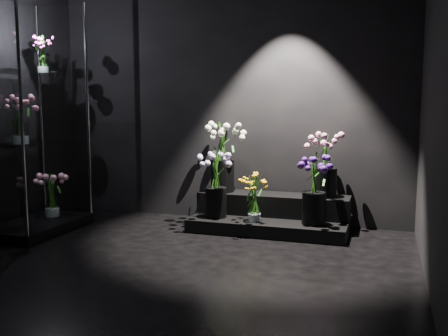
% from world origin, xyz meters
% --- Properties ---
extents(floor, '(4.00, 4.00, 0.00)m').
position_xyz_m(floor, '(0.00, 0.00, 0.00)').
color(floor, black).
rests_on(floor, ground).
extents(wall_back, '(4.00, 0.00, 4.00)m').
position_xyz_m(wall_back, '(0.00, 2.00, 1.40)').
color(wall_back, black).
rests_on(wall_back, floor).
extents(wall_right, '(0.00, 4.00, 4.00)m').
position_xyz_m(wall_right, '(2.00, 0.00, 1.40)').
color(wall_right, black).
rests_on(wall_right, floor).
extents(display_riser, '(1.59, 0.71, 0.35)m').
position_xyz_m(display_riser, '(0.58, 1.68, 0.15)').
color(display_riser, black).
rests_on(display_riser, floor).
extents(display_case, '(0.64, 1.06, 2.34)m').
position_xyz_m(display_case, '(-1.66, 0.84, 1.17)').
color(display_case, black).
rests_on(display_case, floor).
extents(bouquet_orange_bells, '(0.28, 0.28, 0.47)m').
position_xyz_m(bouquet_orange_bells, '(0.47, 1.42, 0.37)').
color(bouquet_orange_bells, white).
rests_on(bouquet_orange_bells, display_riser).
extents(bouquet_lilac, '(0.42, 0.42, 0.68)m').
position_xyz_m(bouquet_lilac, '(0.04, 1.48, 0.54)').
color(bouquet_lilac, black).
rests_on(bouquet_lilac, display_riser).
extents(bouquet_purple, '(0.37, 0.37, 0.67)m').
position_xyz_m(bouquet_purple, '(1.05, 1.48, 0.51)').
color(bouquet_purple, black).
rests_on(bouquet_purple, display_riser).
extents(bouquet_cream_roses, '(0.53, 0.53, 0.74)m').
position_xyz_m(bouquet_cream_roses, '(0.02, 1.76, 0.79)').
color(bouquet_cream_roses, black).
rests_on(bouquet_cream_roses, display_riser).
extents(bouquet_pink_roses, '(0.35, 0.35, 0.64)m').
position_xyz_m(bouquet_pink_roses, '(1.11, 1.78, 0.71)').
color(bouquet_pink_roses, black).
rests_on(bouquet_pink_roses, display_riser).
extents(bouquet_case_pink, '(0.37, 0.37, 0.45)m').
position_xyz_m(bouquet_case_pink, '(-1.63, 0.62, 1.15)').
color(bouquet_case_pink, white).
rests_on(bouquet_case_pink, display_case).
extents(bouquet_case_magenta, '(0.25, 0.25, 0.37)m').
position_xyz_m(bouquet_case_magenta, '(-1.64, 1.01, 1.79)').
color(bouquet_case_magenta, white).
rests_on(bouquet_case_magenta, display_case).
extents(bouquet_case_base_pink, '(0.32, 0.32, 0.48)m').
position_xyz_m(bouquet_case_base_pink, '(-1.66, 1.08, 0.36)').
color(bouquet_case_base_pink, white).
rests_on(bouquet_case_base_pink, display_case).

